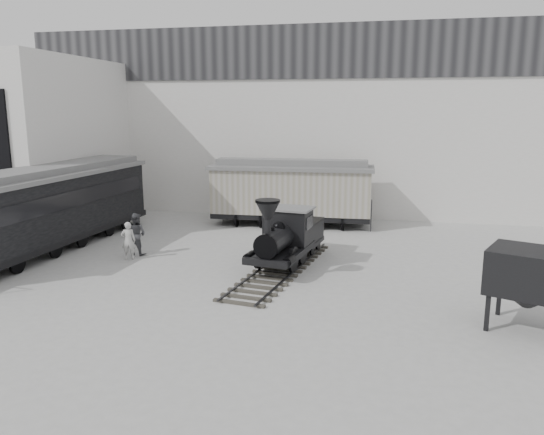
% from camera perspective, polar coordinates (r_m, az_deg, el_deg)
% --- Properties ---
extents(ground, '(90.00, 90.00, 0.00)m').
position_cam_1_polar(ground, '(18.70, -2.92, -8.19)').
color(ground, '#9E9E9B').
extents(north_wall, '(34.00, 2.51, 11.00)m').
position_cam_1_polar(north_wall, '(32.32, 3.84, 10.20)').
color(north_wall, silver).
rests_on(north_wall, ground).
extents(west_pavilion, '(7.00, 12.11, 9.00)m').
position_cam_1_polar(west_pavilion, '(33.06, -23.54, 7.46)').
color(west_pavilion, silver).
rests_on(west_pavilion, ground).
extents(locomotive, '(3.11, 8.67, 3.00)m').
position_cam_1_polar(locomotive, '(21.56, 1.46, -2.42)').
color(locomotive, '#36322A').
rests_on(locomotive, ground).
extents(boxcar, '(9.00, 3.11, 3.65)m').
position_cam_1_polar(boxcar, '(29.19, 2.09, 2.89)').
color(boxcar, black).
rests_on(boxcar, ground).
extents(passenger_coach, '(3.59, 13.34, 3.53)m').
position_cam_1_polar(passenger_coach, '(26.16, -22.44, 1.08)').
color(passenger_coach, black).
rests_on(passenger_coach, ground).
extents(visitor_a, '(0.70, 0.58, 1.64)m').
position_cam_1_polar(visitor_a, '(23.42, -15.19, -2.41)').
color(visitor_a, '#BCBBB8').
rests_on(visitor_a, ground).
extents(visitor_b, '(1.02, 0.86, 1.87)m').
position_cam_1_polar(visitor_b, '(24.06, -14.39, -1.73)').
color(visitor_b, '#414245').
rests_on(visitor_b, ground).
extents(coal_hopper, '(2.73, 2.52, 2.40)m').
position_cam_1_polar(coal_hopper, '(16.99, 25.95, -5.88)').
color(coal_hopper, black).
rests_on(coal_hopper, ground).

